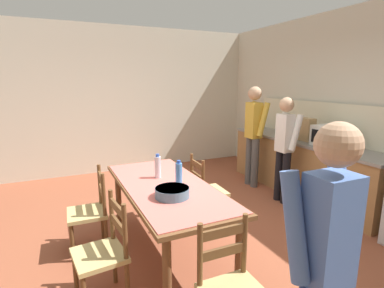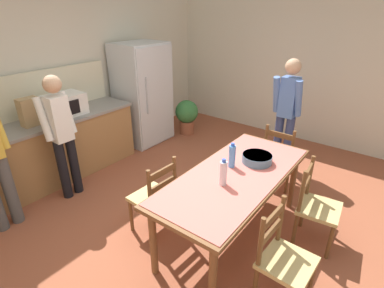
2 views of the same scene
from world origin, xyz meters
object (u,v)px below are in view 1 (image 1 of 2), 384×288
object	(u,v)px
microwave	(332,137)
bottle_off_centre	(179,174)
dining_table	(166,192)
bottle_near_centre	(158,167)
chair_side_near_right	(104,253)
person_at_counter	(285,145)
serving_bowl	(172,192)
chair_side_near_left	(91,211)
paper_bag	(306,130)
chair_side_far_left	(206,191)
person_by_table	(325,262)
person_at_sink	(254,131)

from	to	relation	value
microwave	bottle_off_centre	distance (m)	2.55
dining_table	bottle_near_centre	world-z (taller)	bottle_near_centre
chair_side_near_right	person_at_counter	size ratio (longest dim) A/B	0.57
serving_bowl	chair_side_near_left	bearing A→B (deg)	-139.78
paper_bag	person_at_counter	bearing A→B (deg)	-79.45
chair_side_far_left	person_by_table	size ratio (longest dim) A/B	0.55
dining_table	person_at_counter	size ratio (longest dim) A/B	1.23
bottle_near_centre	person_by_table	bearing A→B (deg)	5.76
serving_bowl	chair_side_far_left	size ratio (longest dim) A/B	0.35
microwave	serving_bowl	world-z (taller)	microwave
chair_side_near_right	serving_bowl	bearing A→B (deg)	92.56
paper_bag	person_at_counter	xyz separation A→B (m)	(0.10, -0.51, -0.18)
microwave	chair_side_far_left	world-z (taller)	microwave
chair_side_near_left	person_at_counter	bearing A→B (deg)	95.41
bottle_near_centre	chair_side_far_left	distance (m)	0.88
paper_bag	chair_side_near_left	world-z (taller)	paper_bag
person_at_counter	person_by_table	bearing A→B (deg)	-127.93
chair_side_near_left	bottle_off_centre	bearing A→B (deg)	58.98
bottle_near_centre	chair_side_far_left	size ratio (longest dim) A/B	0.30
microwave	dining_table	size ratio (longest dim) A/B	0.25
person_at_counter	person_by_table	distance (m)	3.10
serving_bowl	person_by_table	xyz separation A→B (m)	(1.48, 0.27, 0.09)
paper_bag	chair_side_near_right	size ratio (longest dim) A/B	0.40
bottle_near_centre	chair_side_far_left	world-z (taller)	bottle_near_centre
microwave	chair_side_near_right	bearing A→B (deg)	-78.70
chair_side_far_left	person_by_table	distance (m)	2.39
bottle_off_centre	microwave	bearing A→B (deg)	97.20
microwave	chair_side_near_right	xyz separation A→B (m)	(0.67, -3.34, -0.61)
dining_table	chair_side_near_left	size ratio (longest dim) A/B	2.18
chair_side_far_left	person_at_sink	xyz separation A→B (m)	(-0.97, 1.42, 0.54)
paper_bag	bottle_near_centre	size ratio (longest dim) A/B	1.33
chair_side_near_right	person_at_sink	xyz separation A→B (m)	(-1.87, 2.84, 0.54)
bottle_near_centre	paper_bag	bearing A→B (deg)	100.04
person_at_sink	person_at_counter	bearing A→B (deg)	-91.47
serving_bowl	chair_side_near_left	xyz separation A→B (m)	(-0.78, -0.66, -0.40)
bottle_off_centre	chair_side_far_left	xyz separation A→B (m)	(-0.55, 0.61, -0.47)
paper_bag	chair_side_near_right	distance (m)	3.59
microwave	dining_table	world-z (taller)	microwave
microwave	paper_bag	size ratio (longest dim) A/B	1.39
serving_bowl	chair_side_far_left	world-z (taller)	chair_side_far_left
dining_table	serving_bowl	world-z (taller)	serving_bowl
person_by_table	microwave	bearing A→B (deg)	-49.16
paper_bag	person_by_table	xyz separation A→B (m)	(2.54, -2.42, -0.15)
paper_bag	chair_side_near_right	bearing A→B (deg)	-70.85
microwave	bottle_near_centre	world-z (taller)	microwave
person_at_sink	chair_side_near_right	bearing A→B (deg)	-146.69
dining_table	chair_side_near_right	xyz separation A→B (m)	(0.45, -0.71, -0.26)
dining_table	person_at_counter	distance (m)	2.21
person_at_counter	bottle_near_centre	bearing A→B (deg)	-170.08
bottle_off_centre	chair_side_far_left	world-z (taller)	bottle_off_centre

